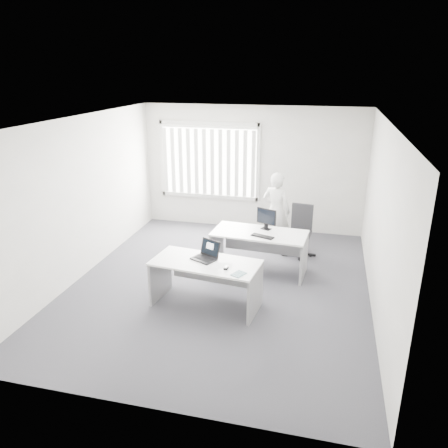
% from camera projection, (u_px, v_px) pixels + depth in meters
% --- Properties ---
extents(ground, '(6.00, 6.00, 0.00)m').
position_uv_depth(ground, '(220.00, 285.00, 7.56)').
color(ground, '#4A4A51').
rests_on(ground, ground).
extents(wall_back, '(5.00, 0.02, 2.80)m').
position_uv_depth(wall_back, '(252.00, 169.00, 9.83)').
color(wall_back, silver).
rests_on(wall_back, ground).
extents(wall_front, '(5.00, 0.02, 2.80)m').
position_uv_depth(wall_front, '(145.00, 297.00, 4.35)').
color(wall_front, silver).
rests_on(wall_front, ground).
extents(wall_left, '(0.02, 6.00, 2.80)m').
position_uv_depth(wall_left, '(81.00, 198.00, 7.65)').
color(wall_left, silver).
rests_on(wall_left, ground).
extents(wall_right, '(0.02, 6.00, 2.80)m').
position_uv_depth(wall_right, '(381.00, 220.00, 6.53)').
color(wall_right, silver).
rests_on(wall_right, ground).
extents(ceiling, '(5.00, 6.00, 0.02)m').
position_uv_depth(ceiling, '(219.00, 120.00, 6.62)').
color(ceiling, white).
rests_on(ceiling, wall_back).
extents(window, '(2.32, 0.06, 1.76)m').
position_uv_depth(window, '(209.00, 161.00, 9.97)').
color(window, beige).
rests_on(window, wall_back).
extents(blinds, '(2.20, 0.10, 1.50)m').
position_uv_depth(blinds, '(208.00, 162.00, 9.92)').
color(blinds, silver).
rests_on(blinds, wall_back).
extents(desk_near, '(1.73, 0.96, 0.75)m').
position_uv_depth(desk_near, '(206.00, 274.00, 6.75)').
color(desk_near, white).
rests_on(desk_near, ground).
extents(desk_far, '(1.73, 0.91, 0.77)m').
position_uv_depth(desk_far, '(259.00, 243.00, 7.90)').
color(desk_far, white).
rests_on(desk_far, ground).
extents(office_chair, '(0.64, 0.64, 1.01)m').
position_uv_depth(office_chair, '(299.00, 239.00, 8.73)').
color(office_chair, black).
rests_on(office_chair, ground).
extents(person, '(0.66, 0.52, 1.61)m').
position_uv_depth(person, '(276.00, 211.00, 8.88)').
color(person, silver).
rests_on(person, ground).
extents(laptop, '(0.47, 0.45, 0.28)m').
position_uv_depth(laptop, '(204.00, 251.00, 6.70)').
color(laptop, black).
rests_on(laptop, desk_near).
extents(paper_sheet, '(0.33, 0.26, 0.00)m').
position_uv_depth(paper_sheet, '(222.00, 266.00, 6.54)').
color(paper_sheet, white).
rests_on(paper_sheet, desk_near).
extents(mouse, '(0.06, 0.10, 0.04)m').
position_uv_depth(mouse, '(226.00, 268.00, 6.43)').
color(mouse, silver).
rests_on(mouse, paper_sheet).
extents(booklet, '(0.23, 0.26, 0.01)m').
position_uv_depth(booklet, '(239.00, 274.00, 6.27)').
color(booklet, silver).
rests_on(booklet, desk_near).
extents(keyboard, '(0.43, 0.26, 0.02)m').
position_uv_depth(keyboard, '(262.00, 236.00, 7.62)').
color(keyboard, black).
rests_on(keyboard, desk_far).
extents(monitor, '(0.41, 0.26, 0.39)m').
position_uv_depth(monitor, '(266.00, 219.00, 7.92)').
color(monitor, black).
rests_on(monitor, desk_far).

